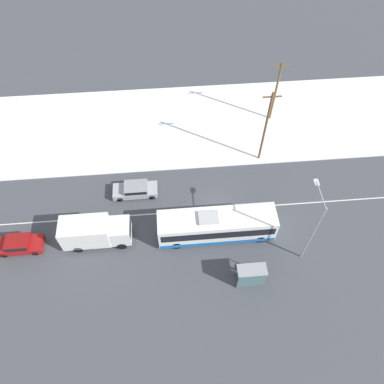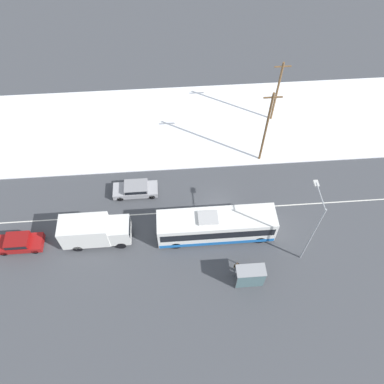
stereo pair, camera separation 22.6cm
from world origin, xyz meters
The scene contains 12 objects.
ground_plane centered at (0.00, 0.00, 0.00)m, with size 120.00×120.00×0.00m, color #424449.
snow_lot centered at (0.00, 12.24, 0.06)m, with size 80.00×13.50×0.12m.
lane_marking_center centered at (0.00, 0.00, 0.00)m, with size 60.00×0.12×0.00m.
city_bus centered at (-0.55, -2.78, 1.59)m, with size 10.90×2.57×3.25m.
box_truck centered at (-11.85, -2.52, 1.69)m, with size 6.30×2.30×3.08m.
sedan_car centered at (-8.19, 2.65, 0.75)m, with size 4.54×1.80×1.36m.
parked_car_near_truck centered at (-18.90, -2.73, 0.79)m, with size 4.12×1.80×1.44m.
pedestrian_at_stop centered at (0.90, -6.66, 0.97)m, with size 0.57×0.25×1.58m.
bus_shelter centered at (1.83, -7.99, 1.67)m, with size 2.52×1.20×2.40m.
streetlamp centered at (7.04, -5.23, 5.18)m, with size 0.36×2.97×8.25m.
utility_pole_roadside centered at (5.35, 6.30, 4.82)m, with size 1.80×0.24×9.25m.
utility_pole_snowlot centered at (7.86, 12.44, 4.17)m, with size 1.80×0.24×7.97m.
Camera 1 is at (-4.30, -20.04, 31.82)m, focal length 35.00 mm.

